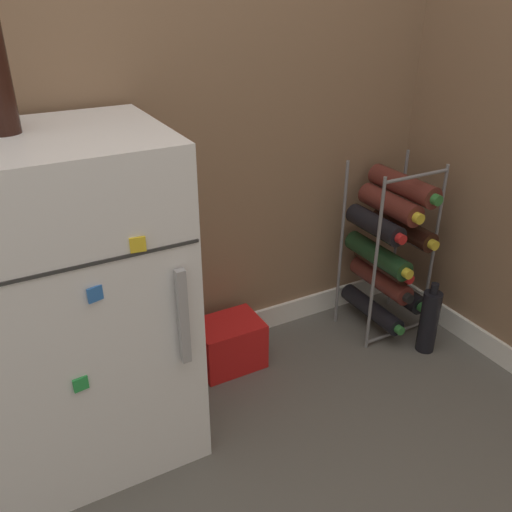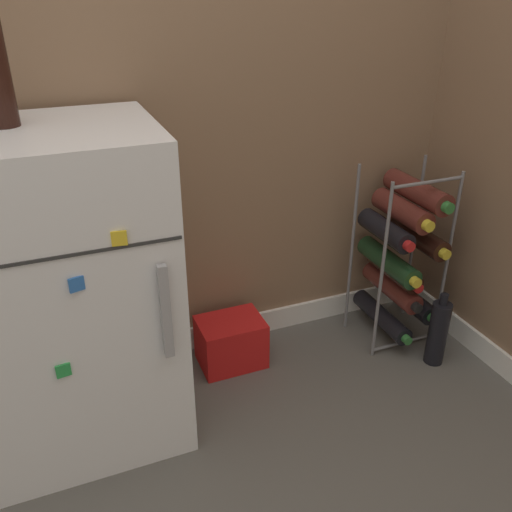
# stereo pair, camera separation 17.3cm
# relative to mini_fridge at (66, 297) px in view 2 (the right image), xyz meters

# --- Properties ---
(ground_plane) EXTENTS (14.00, 14.00, 0.00)m
(ground_plane) POSITION_rel_mini_fridge_xyz_m (0.50, -0.33, -0.47)
(ground_plane) COLOR #56544F
(mini_fridge) EXTENTS (0.58, 0.50, 0.94)m
(mini_fridge) POSITION_rel_mini_fridge_xyz_m (0.00, 0.00, 0.00)
(mini_fridge) COLOR white
(mini_fridge) RESTS_ON ground_plane
(wine_rack) EXTENTS (0.29, 0.33, 0.68)m
(wine_rack) POSITION_rel_mini_fridge_xyz_m (1.17, 0.06, -0.12)
(wine_rack) COLOR slate
(wine_rack) RESTS_ON ground_plane
(soda_box) EXTENTS (0.23, 0.17, 0.18)m
(soda_box) POSITION_rel_mini_fridge_xyz_m (0.52, 0.12, -0.38)
(soda_box) COLOR red
(soda_box) RESTS_ON ground_plane
(loose_bottle_floor) EXTENTS (0.07, 0.07, 0.29)m
(loose_bottle_floor) POSITION_rel_mini_fridge_xyz_m (1.21, -0.15, -0.34)
(loose_bottle_floor) COLOR black
(loose_bottle_floor) RESTS_ON ground_plane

